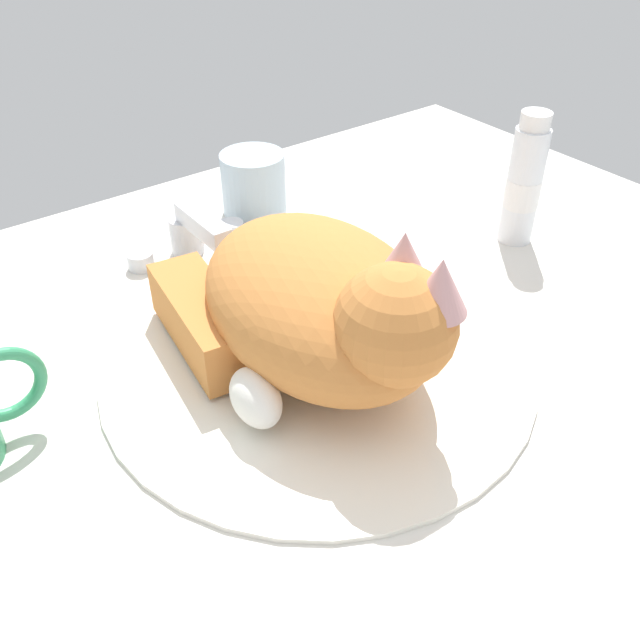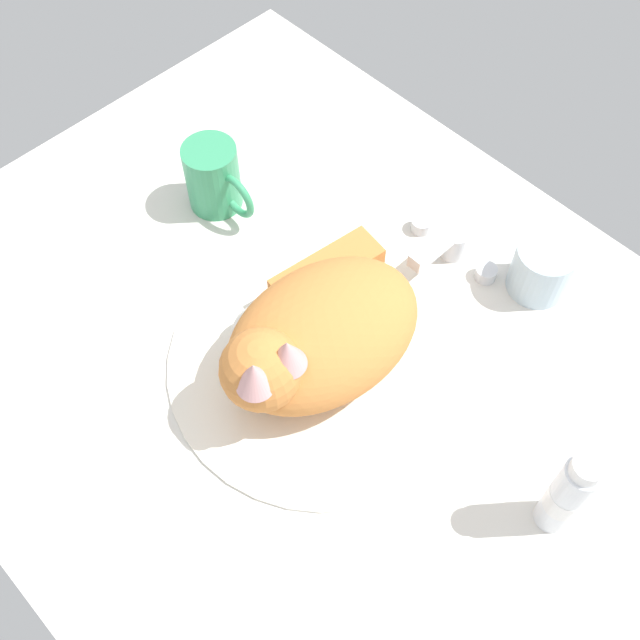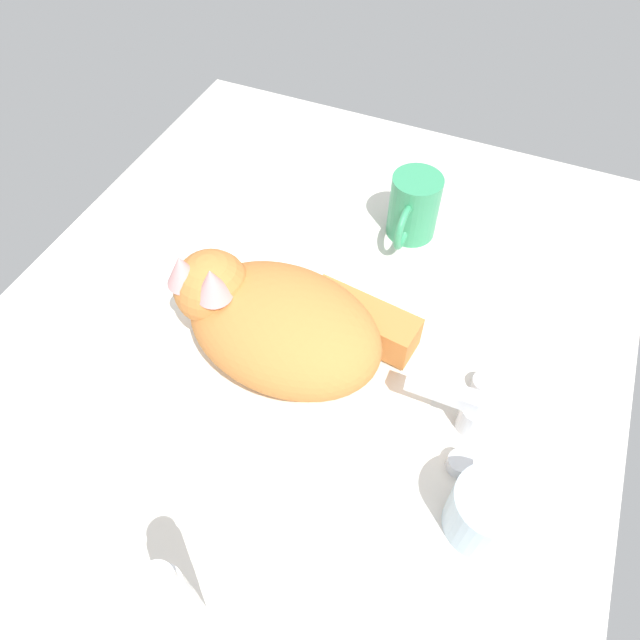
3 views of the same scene
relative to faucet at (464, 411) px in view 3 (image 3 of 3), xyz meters
The scene contains 7 objects.
ground_plane 23.07cm from the faucet, 90.00° to the right, with size 110.00×82.50×3.00cm, color silver.
sink_basin 22.79cm from the faucet, 90.00° to the right, with size 37.75×37.75×0.93cm, color white.
faucet is the anchor object (origin of this frame).
cat 24.24cm from the faucet, 91.00° to the right, with size 20.38×29.29×14.81cm.
coffee_mug 32.33cm from the faucet, 151.46° to the right, with size 11.80×7.32×9.91cm.
rinse_cup 12.04cm from the faucet, 23.55° to the left, with size 7.58×7.58×7.30cm.
toothpaste_bottle 36.21cm from the faucet, 30.94° to the right, with size 3.81×3.81×14.71cm.
Camera 3 is at (35.81, 20.00, 61.24)cm, focal length 32.22 mm.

